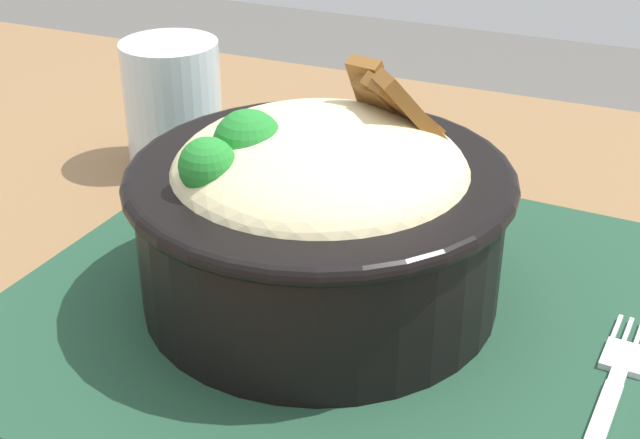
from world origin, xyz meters
TOP-DOWN VIEW (x-y plane):
  - table at (0.00, 0.00)m, footprint 1.20×0.80m
  - placemat at (0.04, 0.02)m, footprint 0.47×0.37m
  - bowl at (-0.02, 0.02)m, footprint 0.23×0.23m
  - fork at (0.15, 0.00)m, footprint 0.02×0.13m
  - drinking_glass at (-0.20, 0.15)m, footprint 0.07×0.07m

SIDE VIEW (x-z plane):
  - table at x=0.00m, z-range 0.30..1.02m
  - placemat at x=0.04m, z-range 0.73..0.73m
  - fork at x=0.15m, z-range 0.73..0.73m
  - drinking_glass at x=-0.20m, z-range 0.72..0.81m
  - bowl at x=-0.02m, z-range 0.72..0.85m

